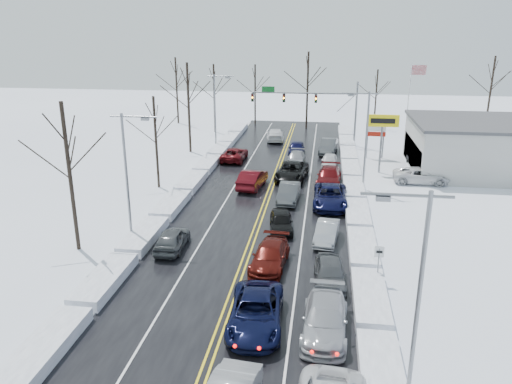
# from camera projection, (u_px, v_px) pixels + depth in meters

# --- Properties ---
(ground) EXTENTS (160.00, 160.00, 0.00)m
(ground) POSITION_uv_depth(u_px,v_px,m) (258.00, 225.00, 38.10)
(ground) COLOR white
(ground) RESTS_ON ground
(road_surface) EXTENTS (14.00, 84.00, 0.01)m
(road_surface) POSITION_uv_depth(u_px,v_px,m) (261.00, 215.00, 39.97)
(road_surface) COLOR black
(road_surface) RESTS_ON ground
(snow_bank_left) EXTENTS (1.83, 72.00, 0.68)m
(snow_bank_left) POSITION_uv_depth(u_px,v_px,m) (170.00, 211.00, 40.97)
(snow_bank_left) COLOR white
(snow_bank_left) RESTS_ON ground
(snow_bank_right) EXTENTS (1.83, 72.00, 0.68)m
(snow_bank_right) POSITION_uv_depth(u_px,v_px,m) (357.00, 220.00, 38.98)
(snow_bank_right) COLOR white
(snow_bank_right) RESTS_ON ground
(traffic_signal_mast) EXTENTS (13.28, 0.39, 8.00)m
(traffic_signal_mast) POSITION_uv_depth(u_px,v_px,m) (315.00, 102.00, 62.22)
(traffic_signal_mast) COLOR slate
(traffic_signal_mast) RESTS_ON ground
(tires_plus_sign) EXTENTS (3.20, 0.34, 6.00)m
(tires_plus_sign) POSITION_uv_depth(u_px,v_px,m) (382.00, 125.00, 50.17)
(tires_plus_sign) COLOR slate
(tires_plus_sign) RESTS_ON ground
(used_vehicles_sign) EXTENTS (2.20, 0.22, 4.65)m
(used_vehicles_sign) POSITION_uv_depth(u_px,v_px,m) (376.00, 130.00, 56.34)
(used_vehicles_sign) COLOR slate
(used_vehicles_sign) RESTS_ON ground
(speed_limit_sign) EXTENTS (0.55, 0.09, 2.35)m
(speed_limit_sign) POSITION_uv_depth(u_px,v_px,m) (379.00, 257.00, 28.99)
(speed_limit_sign) COLOR slate
(speed_limit_sign) RESTS_ON ground
(flagpole) EXTENTS (1.87, 1.20, 10.00)m
(flagpole) POSITION_uv_depth(u_px,v_px,m) (410.00, 98.00, 62.43)
(flagpole) COLOR silver
(flagpole) RESTS_ON ground
(streetlight_se) EXTENTS (3.20, 0.25, 9.00)m
(streetlight_se) POSITION_uv_depth(u_px,v_px,m) (415.00, 285.00, 18.42)
(streetlight_se) COLOR slate
(streetlight_se) RESTS_ON ground
(streetlight_ne) EXTENTS (3.20, 0.25, 9.00)m
(streetlight_ne) POSITION_uv_depth(u_px,v_px,m) (364.00, 133.00, 44.73)
(streetlight_ne) COLOR slate
(streetlight_ne) RESTS_ON ground
(streetlight_sw) EXTENTS (3.20, 0.25, 9.00)m
(streetlight_sw) POSITION_uv_depth(u_px,v_px,m) (129.00, 168.00, 33.75)
(streetlight_sw) COLOR slate
(streetlight_sw) RESTS_ON ground
(streetlight_nw) EXTENTS (3.20, 0.25, 9.00)m
(streetlight_nw) POSITION_uv_depth(u_px,v_px,m) (217.00, 106.00, 60.06)
(streetlight_nw) COLOR slate
(streetlight_nw) RESTS_ON ground
(tree_left_b) EXTENTS (4.00, 4.00, 10.00)m
(tree_left_b) POSITION_uv_depth(u_px,v_px,m) (67.00, 149.00, 31.76)
(tree_left_b) COLOR #2D231C
(tree_left_b) RESTS_ON ground
(tree_left_c) EXTENTS (3.40, 3.40, 8.50)m
(tree_left_c) POSITION_uv_depth(u_px,v_px,m) (155.00, 125.00, 45.12)
(tree_left_c) COLOR #2D231C
(tree_left_c) RESTS_ON ground
(tree_left_d) EXTENTS (4.20, 4.20, 10.50)m
(tree_left_d) POSITION_uv_depth(u_px,v_px,m) (188.00, 90.00, 57.92)
(tree_left_d) COLOR #2D231C
(tree_left_d) RESTS_ON ground
(tree_left_e) EXTENTS (3.80, 3.80, 9.50)m
(tree_left_e) POSITION_uv_depth(u_px,v_px,m) (214.00, 85.00, 69.37)
(tree_left_e) COLOR #2D231C
(tree_left_e) RESTS_ON ground
(tree_far_a) EXTENTS (4.00, 4.00, 10.00)m
(tree_far_a) POSITION_uv_depth(u_px,v_px,m) (176.00, 78.00, 75.84)
(tree_far_a) COLOR #2D231C
(tree_far_a) RESTS_ON ground
(tree_far_b) EXTENTS (3.60, 3.60, 9.00)m
(tree_far_b) POSITION_uv_depth(u_px,v_px,m) (255.00, 83.00, 75.43)
(tree_far_b) COLOR #2D231C
(tree_far_b) RESTS_ON ground
(tree_far_c) EXTENTS (4.40, 4.40, 11.00)m
(tree_far_c) POSITION_uv_depth(u_px,v_px,m) (308.00, 75.00, 72.06)
(tree_far_c) COLOR #2D231C
(tree_far_c) RESTS_ON ground
(tree_far_d) EXTENTS (3.40, 3.40, 8.50)m
(tree_far_d) POSITION_uv_depth(u_px,v_px,m) (377.00, 87.00, 72.70)
(tree_far_d) COLOR #2D231C
(tree_far_d) RESTS_ON ground
(tree_far_e) EXTENTS (4.20, 4.20, 10.50)m
(tree_far_e) POSITION_uv_depth(u_px,v_px,m) (492.00, 79.00, 70.63)
(tree_far_e) COLOR #2D231C
(tree_far_e) RESTS_ON ground
(queued_car_2) EXTENTS (2.96, 5.87, 1.59)m
(queued_car_2) POSITION_uv_depth(u_px,v_px,m) (256.00, 326.00, 25.25)
(queued_car_2) COLOR black
(queued_car_2) RESTS_ON ground
(queued_car_3) EXTENTS (2.40, 5.16, 1.46)m
(queued_car_3) POSITION_uv_depth(u_px,v_px,m) (270.00, 267.00, 31.45)
(queued_car_3) COLOR #490E09
(queued_car_3) RESTS_ON ground
(queued_car_4) EXTENTS (2.19, 4.35, 1.42)m
(queued_car_4) POSITION_uv_depth(u_px,v_px,m) (281.00, 230.00, 37.04)
(queued_car_4) COLOR black
(queued_car_4) RESTS_ON ground
(queued_car_5) EXTENTS (1.84, 4.76, 1.55)m
(queued_car_5) POSITION_uv_depth(u_px,v_px,m) (289.00, 201.00, 43.22)
(queued_car_5) COLOR #404345
(queued_car_5) RESTS_ON ground
(queued_car_6) EXTENTS (3.28, 6.18, 1.65)m
(queued_car_6) POSITION_uv_depth(u_px,v_px,m) (292.00, 179.00, 49.43)
(queued_car_6) COLOR black
(queued_car_6) RESTS_ON ground
(queued_car_7) EXTENTS (1.97, 4.62, 1.33)m
(queued_car_7) POSITION_uv_depth(u_px,v_px,m) (296.00, 164.00, 54.87)
(queued_car_7) COLOR #919398
(queued_car_7) RESTS_ON ground
(queued_car_8) EXTENTS (1.90, 4.61, 1.56)m
(queued_car_8) POSITION_uv_depth(u_px,v_px,m) (296.00, 155.00, 58.80)
(queued_car_8) COLOR black
(queued_car_8) RESTS_ON ground
(queued_car_11) EXTENTS (2.36, 5.45, 1.56)m
(queued_car_11) POSITION_uv_depth(u_px,v_px,m) (324.00, 332.00, 24.68)
(queued_car_11) COLOR #A4A6AC
(queued_car_11) RESTS_ON ground
(queued_car_12) EXTENTS (2.03, 4.53, 1.51)m
(queued_car_12) POSITION_uv_depth(u_px,v_px,m) (329.00, 285.00, 29.24)
(queued_car_12) COLOR #444649
(queued_car_12) RESTS_ON ground
(queued_car_13) EXTENTS (1.90, 4.31, 1.38)m
(queued_car_13) POSITION_uv_depth(u_px,v_px,m) (326.00, 241.00, 35.15)
(queued_car_13) COLOR #9EA1A6
(queued_car_13) RESTS_ON ground
(queued_car_14) EXTENTS (2.79, 6.01, 1.67)m
(queued_car_14) POSITION_uv_depth(u_px,v_px,m) (330.00, 206.00, 42.15)
(queued_car_14) COLOR black
(queued_car_14) RESTS_ON ground
(queued_car_15) EXTENTS (2.58, 5.60, 1.58)m
(queued_car_15) POSITION_uv_depth(u_px,v_px,m) (329.00, 184.00, 47.87)
(queued_car_15) COLOR #520A0D
(queued_car_15) RESTS_ON ground
(queued_car_16) EXTENTS (1.81, 4.13, 1.38)m
(queued_car_16) POSITION_uv_depth(u_px,v_px,m) (329.00, 167.00, 53.76)
(queued_car_16) COLOR silver
(queued_car_16) RESTS_ON ground
(queued_car_17) EXTENTS (2.41, 5.33, 1.70)m
(queued_car_17) POSITION_uv_depth(u_px,v_px,m) (328.00, 153.00, 59.51)
(queued_car_17) COLOR #474A4D
(queued_car_17) RESTS_ON ground
(oncoming_car_0) EXTENTS (2.42, 5.36, 1.71)m
(oncoming_car_0) POSITION_uv_depth(u_px,v_px,m) (252.00, 187.00, 46.93)
(oncoming_car_0) COLOR #4E0A10
(oncoming_car_0) RESTS_ON ground
(oncoming_car_1) EXTENTS (2.60, 5.34, 1.46)m
(oncoming_car_1) POSITION_uv_depth(u_px,v_px,m) (235.00, 160.00, 56.36)
(oncoming_car_1) COLOR #550B0F
(oncoming_car_1) RESTS_ON ground
(oncoming_car_2) EXTENTS (2.77, 5.65, 1.58)m
(oncoming_car_2) POSITION_uv_depth(u_px,v_px,m) (275.00, 141.00, 66.15)
(oncoming_car_2) COLOR white
(oncoming_car_2) RESTS_ON ground
(oncoming_car_3) EXTENTS (1.86, 4.37, 1.47)m
(oncoming_car_3) POSITION_uv_depth(u_px,v_px,m) (173.00, 249.00, 33.97)
(oncoming_car_3) COLOR #45484A
(oncoming_car_3) RESTS_ON ground
(parked_car_0) EXTENTS (5.41, 2.58, 1.49)m
(parked_car_0) POSITION_uv_depth(u_px,v_px,m) (421.00, 183.00, 48.24)
(parked_car_0) COLOR silver
(parked_car_0) RESTS_ON ground
(parked_car_1) EXTENTS (2.32, 5.30, 1.52)m
(parked_car_1) POSITION_uv_depth(u_px,v_px,m) (442.00, 173.00, 51.48)
(parked_car_1) COLOR #94989C
(parked_car_1) RESTS_ON ground
(parked_car_2) EXTENTS (1.99, 4.59, 1.54)m
(parked_car_2) POSITION_uv_depth(u_px,v_px,m) (413.00, 160.00, 56.55)
(parked_car_2) COLOR black
(parked_car_2) RESTS_ON ground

